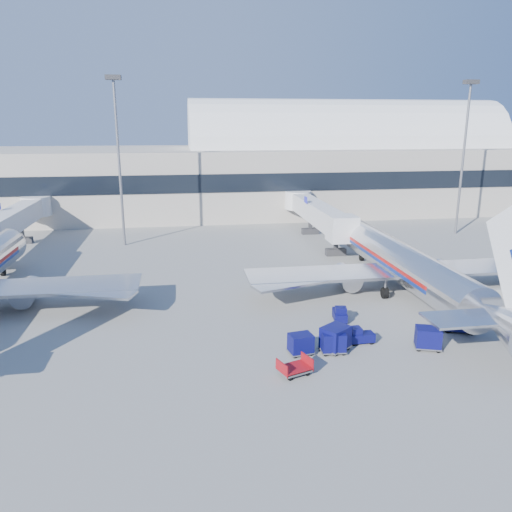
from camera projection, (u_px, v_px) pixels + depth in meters
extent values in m
plane|color=gray|center=(321.00, 316.00, 44.39)|extent=(260.00, 260.00, 0.00)
cube|color=#B2AA9E|center=(109.00, 182.00, 92.70)|extent=(170.00, 28.00, 12.00)
cube|color=black|center=(97.00, 185.00, 79.12)|extent=(170.00, 0.40, 3.00)
cylinder|color=white|center=(344.00, 147.00, 97.67)|extent=(60.00, 18.00, 18.00)
cylinder|color=silver|center=(401.00, 262.00, 50.82)|extent=(3.80, 28.00, 3.80)
sphere|color=silver|center=(354.00, 233.00, 64.19)|extent=(3.72, 3.72, 3.72)
cone|color=silver|center=(506.00, 322.00, 34.48)|extent=(3.80, 6.00, 3.80)
cube|color=#A80F0C|center=(397.00, 257.00, 51.71)|extent=(3.85, 20.16, 0.32)
cube|color=navy|center=(397.00, 260.00, 51.80)|extent=(3.85, 20.16, 0.32)
cube|color=silver|center=(502.00, 316.00, 34.90)|extent=(11.00, 3.00, 0.18)
cube|color=silver|center=(405.00, 270.00, 50.02)|extent=(32.00, 5.00, 0.28)
cylinder|color=#B7B7BC|center=(347.00, 277.00, 50.90)|extent=(2.10, 3.80, 2.10)
cylinder|color=#B7B7BC|center=(447.00, 273.00, 52.49)|extent=(2.10, 3.80, 2.10)
cylinder|color=black|center=(362.00, 257.00, 61.96)|extent=(0.40, 0.90, 0.90)
sphere|color=silver|center=(9.00, 244.00, 58.10)|extent=(3.72, 3.72, 3.72)
cylinder|color=#B7B7BC|center=(27.00, 292.00, 46.41)|extent=(2.10, 3.80, 2.10)
cylinder|color=black|center=(3.00, 272.00, 55.87)|extent=(0.40, 0.90, 0.90)
cube|color=silver|center=(316.00, 212.00, 73.11)|extent=(2.70, 24.00, 2.70)
cube|color=silver|center=(342.00, 229.00, 61.46)|extent=(3.40, 3.20, 3.20)
cylinder|color=silver|center=(298.00, 200.00, 84.09)|extent=(4.40, 4.40, 3.00)
cube|color=#2D2D30|center=(336.00, 242.00, 64.13)|extent=(0.50, 0.50, 3.00)
cube|color=#2D2D30|center=(336.00, 252.00, 64.48)|extent=(2.60, 1.00, 0.90)
cube|color=#2D2D30|center=(310.00, 223.00, 76.54)|extent=(0.50, 0.50, 3.00)
cube|color=#2D2D30|center=(310.00, 231.00, 76.89)|extent=(2.60, 1.00, 0.90)
cube|color=#1C1E9C|center=(306.00, 200.00, 72.41)|extent=(0.12, 1.40, 0.90)
cube|color=silver|center=(13.00, 220.00, 67.02)|extent=(2.70, 24.00, 2.70)
cylinder|color=silver|center=(36.00, 206.00, 78.00)|extent=(4.40, 4.40, 3.00)
cube|color=#2D2D30|center=(22.00, 231.00, 70.45)|extent=(0.50, 0.50, 3.00)
cube|color=#2D2D30|center=(23.00, 240.00, 70.80)|extent=(2.60, 1.00, 0.90)
cylinder|color=slate|center=(119.00, 166.00, 67.30)|extent=(0.36, 0.36, 22.00)
cube|color=#2D2D30|center=(113.00, 77.00, 64.38)|extent=(2.00, 1.20, 0.60)
cylinder|color=slate|center=(463.00, 162.00, 74.55)|extent=(0.36, 0.36, 22.00)
cube|color=#2D2D30|center=(471.00, 82.00, 71.63)|extent=(2.00, 1.20, 0.60)
cube|color=#9E9E96|center=(494.00, 294.00, 48.79)|extent=(3.00, 0.55, 0.90)
cube|color=#090A47|center=(361.00, 337.00, 38.79)|extent=(2.06, 1.08, 0.66)
cube|color=#090A47|center=(356.00, 331.00, 38.58)|extent=(0.82, 0.91, 0.62)
cylinder|color=black|center=(367.00, 337.00, 39.35)|extent=(0.50, 0.21, 0.49)
cube|color=#090A47|center=(459.00, 325.00, 40.86)|extent=(2.81, 2.13, 0.82)
cube|color=#090A47|center=(453.00, 317.00, 40.82)|extent=(1.33, 1.39, 0.77)
cylinder|color=black|center=(469.00, 327.00, 41.20)|extent=(0.66, 0.46, 0.61)
cube|color=#090A47|center=(340.00, 315.00, 43.20)|extent=(1.44, 2.31, 0.70)
cube|color=#090A47|center=(341.00, 311.00, 42.60)|extent=(1.07, 0.99, 0.65)
cylinder|color=black|center=(334.00, 314.00, 44.00)|extent=(0.29, 0.55, 0.52)
cube|color=#090A47|center=(335.00, 337.00, 37.40)|extent=(2.57, 2.47, 1.64)
cube|color=slate|center=(335.00, 347.00, 37.61)|extent=(2.69, 2.59, 0.11)
cylinder|color=black|center=(335.00, 342.00, 38.58)|extent=(0.47, 0.41, 0.45)
cube|color=#090A47|center=(333.00, 341.00, 37.04)|extent=(1.79, 1.43, 1.39)
cube|color=slate|center=(333.00, 350.00, 37.22)|extent=(1.89, 1.48, 0.10)
cylinder|color=black|center=(340.00, 347.00, 37.80)|extent=(0.39, 0.17, 0.38)
cube|color=#090A47|center=(301.00, 343.00, 36.82)|extent=(1.86, 1.56, 1.35)
cube|color=slate|center=(300.00, 351.00, 37.00)|extent=(1.96, 1.62, 0.09)
cylinder|color=black|center=(306.00, 348.00, 37.66)|extent=(0.39, 0.21, 0.37)
cube|color=#090A47|center=(428.00, 337.00, 37.65)|extent=(2.18, 1.92, 1.47)
cube|color=slate|center=(427.00, 346.00, 37.84)|extent=(2.29, 2.00, 0.10)
cylinder|color=black|center=(436.00, 344.00, 38.26)|extent=(0.44, 0.28, 0.41)
cube|color=slate|center=(295.00, 370.00, 33.91)|extent=(2.53, 2.12, 0.12)
cube|color=maroon|center=(295.00, 367.00, 33.86)|extent=(2.54, 2.16, 0.08)
cylinder|color=black|center=(299.00, 366.00, 34.72)|extent=(0.42, 0.28, 0.39)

